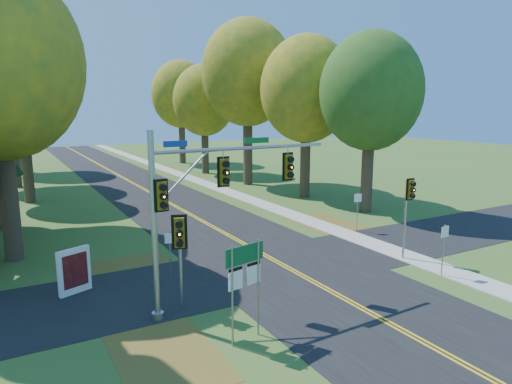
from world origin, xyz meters
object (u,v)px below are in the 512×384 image
traffic_mast (203,196)px  info_kiosk (74,271)px  east_signal_pole (409,198)px  route_sign_cluster (245,272)px

traffic_mast → info_kiosk: (-4.03, 3.94, -3.39)m
east_signal_pole → info_kiosk: size_ratio=2.17×
route_sign_cluster → info_kiosk: size_ratio=1.74×
traffic_mast → east_signal_pole: 10.98m
east_signal_pole → route_sign_cluster: east_signal_pole is taller
route_sign_cluster → info_kiosk: bearing=109.1°
traffic_mast → route_sign_cluster: traffic_mast is taller
route_sign_cluster → east_signal_pole: bearing=3.1°
east_signal_pole → route_sign_cluster: (-10.69, -3.10, -0.80)m
info_kiosk → east_signal_pole: bearing=-36.2°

